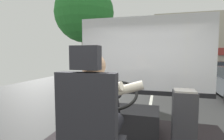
{
  "coord_description": "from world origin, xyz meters",
  "views": [
    {
      "loc": [
        0.29,
        -1.72,
        1.9
      ],
      "look_at": [
        -0.48,
        1.13,
        1.65
      ],
      "focal_mm": 27.9,
      "sensor_mm": 36.0,
      "label": 1
    }
  ],
  "objects_px": {
    "steering_console": "(122,119)",
    "parked_car_blue": "(211,72)",
    "bus_driver": "(97,111)",
    "driver_seat": "(92,137)",
    "parked_car_white": "(201,68)",
    "fare_box": "(184,122)"
  },
  "relations": [
    {
      "from": "parked_car_blue",
      "to": "parked_car_white",
      "type": "relative_size",
      "value": 0.9
    },
    {
      "from": "fare_box",
      "to": "parked_car_blue",
      "type": "bearing_deg",
      "value": 73.89
    },
    {
      "from": "steering_console",
      "to": "parked_car_blue",
      "type": "distance_m",
      "value": 11.19
    },
    {
      "from": "steering_console",
      "to": "parked_car_blue",
      "type": "xyz_separation_m",
      "value": [
        3.96,
        10.47,
        -0.15
      ]
    },
    {
      "from": "steering_console",
      "to": "fare_box",
      "type": "xyz_separation_m",
      "value": [
        0.84,
        -0.33,
        0.17
      ]
    },
    {
      "from": "steering_console",
      "to": "fare_box",
      "type": "distance_m",
      "value": 0.92
    },
    {
      "from": "steering_console",
      "to": "parked_car_blue",
      "type": "bearing_deg",
      "value": 69.29
    },
    {
      "from": "driver_seat",
      "to": "fare_box",
      "type": "bearing_deg",
      "value": 48.16
    },
    {
      "from": "fare_box",
      "to": "parked_car_white",
      "type": "height_order",
      "value": "fare_box"
    },
    {
      "from": "driver_seat",
      "to": "fare_box",
      "type": "relative_size",
      "value": 1.61
    },
    {
      "from": "steering_console",
      "to": "parked_car_white",
      "type": "relative_size",
      "value": 0.25
    },
    {
      "from": "fare_box",
      "to": "parked_car_white",
      "type": "xyz_separation_m",
      "value": [
        3.52,
        15.95,
        -0.45
      ]
    },
    {
      "from": "steering_console",
      "to": "bus_driver",
      "type": "bearing_deg",
      "value": -90.0
    },
    {
      "from": "bus_driver",
      "to": "parked_car_white",
      "type": "relative_size",
      "value": 0.19
    },
    {
      "from": "bus_driver",
      "to": "fare_box",
      "type": "distance_m",
      "value": 1.21
    },
    {
      "from": "driver_seat",
      "to": "parked_car_white",
      "type": "xyz_separation_m",
      "value": [
        4.36,
        16.89,
        -0.6
      ]
    },
    {
      "from": "fare_box",
      "to": "parked_car_white",
      "type": "relative_size",
      "value": 0.18
    },
    {
      "from": "driver_seat",
      "to": "bus_driver",
      "type": "relative_size",
      "value": 1.61
    },
    {
      "from": "driver_seat",
      "to": "steering_console",
      "type": "relative_size",
      "value": 1.18
    },
    {
      "from": "driver_seat",
      "to": "bus_driver",
      "type": "height_order",
      "value": "driver_seat"
    },
    {
      "from": "driver_seat",
      "to": "fare_box",
      "type": "xyz_separation_m",
      "value": [
        0.84,
        0.94,
        -0.14
      ]
    },
    {
      "from": "bus_driver",
      "to": "steering_console",
      "type": "distance_m",
      "value": 1.24
    }
  ]
}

